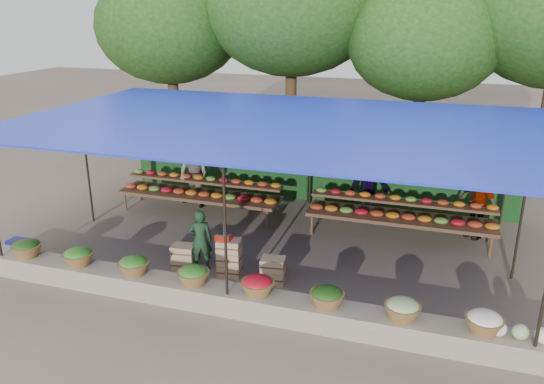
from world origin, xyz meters
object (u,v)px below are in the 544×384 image
(vendor_seated, at_px, (200,240))
(blue_crate_back, at_px, (19,245))
(blue_crate_front, at_px, (51,266))
(crate_counter, at_px, (228,261))
(weighing_scale, at_px, (224,235))

(vendor_seated, bearing_deg, blue_crate_back, -17.02)
(blue_crate_front, xyz_separation_m, blue_crate_back, (-1.34, 0.61, -0.01))
(crate_counter, height_order, blue_crate_back, crate_counter)
(weighing_scale, bearing_deg, blue_crate_front, -163.56)
(vendor_seated, xyz_separation_m, blue_crate_front, (-2.79, -1.08, -0.49))
(crate_counter, distance_m, weighing_scale, 0.54)
(crate_counter, relative_size, vendor_seated, 1.88)
(vendor_seated, bearing_deg, blue_crate_front, -2.29)
(crate_counter, distance_m, blue_crate_front, 3.56)
(vendor_seated, distance_m, blue_crate_front, 3.03)
(weighing_scale, height_order, blue_crate_back, weighing_scale)
(crate_counter, height_order, vendor_seated, vendor_seated)
(weighing_scale, bearing_deg, blue_crate_back, -175.46)
(crate_counter, relative_size, weighing_scale, 7.08)
(weighing_scale, xyz_separation_m, blue_crate_back, (-4.69, -0.37, -0.72))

